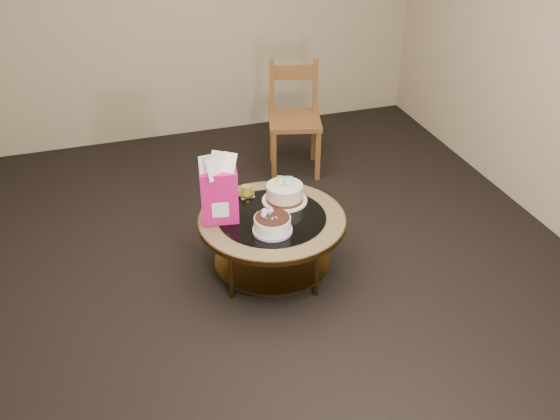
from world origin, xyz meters
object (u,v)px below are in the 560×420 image
object	(u,v)px
gift_bag	(219,189)
dining_chair	(294,118)
coffee_table	(272,226)
cream_cake	(285,194)
decorated_cake	(272,225)

from	to	relation	value
gift_bag	dining_chair	world-z (taller)	dining_chair
coffee_table	cream_cake	world-z (taller)	cream_cake
decorated_cake	cream_cake	world-z (taller)	cream_cake
coffee_table	gift_bag	world-z (taller)	gift_bag
gift_bag	dining_chair	bearing A→B (deg)	64.04
cream_cake	dining_chair	world-z (taller)	dining_chair
coffee_table	dining_chair	bearing A→B (deg)	65.55
decorated_cake	dining_chair	xyz separation A→B (m)	(0.70, 1.61, -0.01)
cream_cake	gift_bag	bearing A→B (deg)	-145.25
gift_bag	cream_cake	bearing A→B (deg)	21.65
gift_bag	dining_chair	distance (m)	1.71
gift_bag	coffee_table	bearing A→B (deg)	-0.78
decorated_cake	cream_cake	xyz separation A→B (m)	(0.20, 0.33, 0.01)
dining_chair	decorated_cake	bearing A→B (deg)	-98.73
decorated_cake	gift_bag	distance (m)	0.42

